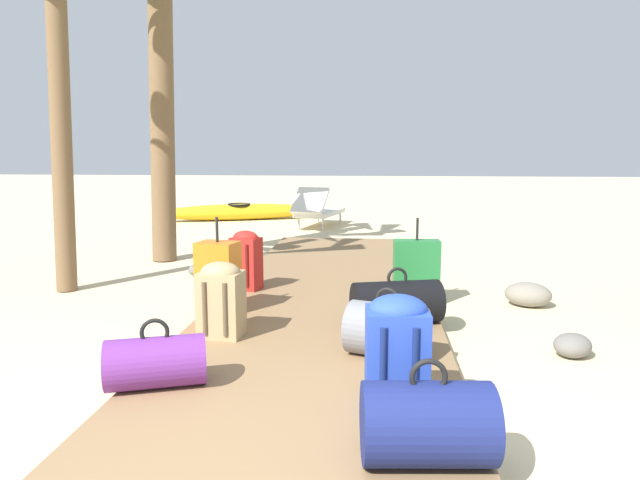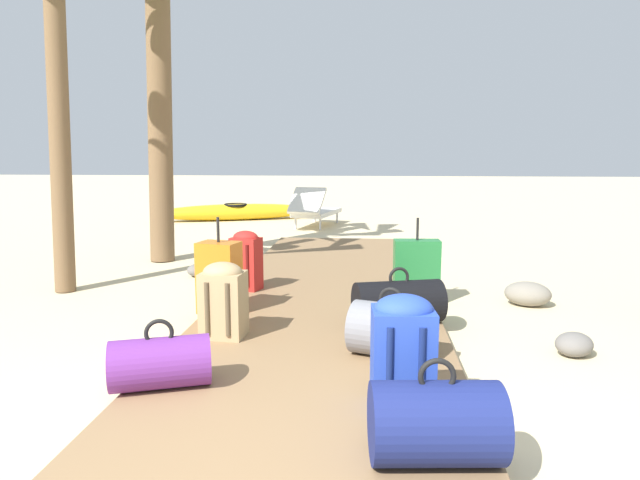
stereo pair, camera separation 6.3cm
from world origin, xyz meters
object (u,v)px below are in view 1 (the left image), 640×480
backpack_tan (221,297)px  backpack_red (246,259)px  duffel_bag_navy (427,423)px  lounge_chair (318,210)px  suitcase_orange (218,277)px  duffel_bag_grey (387,330)px  kayak (239,212)px  duffel_bag_purple (156,362)px  duffel_bag_black (397,302)px  backpack_blue (397,350)px  suitcase_green (416,268)px

backpack_tan → backpack_red: bearing=95.7°
duffel_bag_navy → lounge_chair: 8.46m
backpack_red → suitcase_orange: 0.81m
suitcase_orange → duffel_bag_grey: bearing=-33.7°
backpack_red → kayak: (-1.60, 6.29, -0.21)m
duffel_bag_grey → lounge_chair: size_ratio=0.36×
duffel_bag_purple → duffel_bag_black: duffel_bag_black is taller
duffel_bag_purple → suitcase_orange: bearing=92.4°
duffel_bag_grey → duffel_bag_purple: size_ratio=0.96×
duffel_bag_black → kayak: bearing=112.6°
duffel_bag_black → kayak: (-3.02, 7.27, -0.08)m
lounge_chair → suitcase_orange: bearing=-92.0°
backpack_blue → kayak: 9.28m
duffel_bag_grey → duffel_bag_purple: 1.46m
duffel_bag_purple → suitcase_green: bearing=54.3°
suitcase_orange → duffel_bag_navy: (1.53, -2.20, -0.12)m
suitcase_orange → duffel_bag_black: 1.49m
duffel_bag_grey → backpack_red: bearing=127.7°
suitcase_orange → lounge_chair: suitcase_orange is taller
duffel_bag_navy → kayak: bearing=108.3°
suitcase_orange → duffel_bag_navy: size_ratio=1.37×
backpack_red → backpack_blue: bearing=-61.4°
suitcase_green → suitcase_orange: suitcase_orange is taller
duffel_bag_navy → kayak: size_ratio=0.17×
backpack_blue → backpack_tan: (-1.22, 1.08, -0.03)m
suitcase_orange → lounge_chair: (0.22, 6.15, -0.05)m
backpack_red → lounge_chair: lounge_chair is taller
duffel_bag_purple → duffel_bag_grey: bearing=25.0°
duffel_bag_purple → duffel_bag_navy: 1.61m
suitcase_green → backpack_tan: suitcase_green is taller
duffel_bag_purple → duffel_bag_navy: size_ratio=1.05×
backpack_red → suitcase_green: bearing=-2.8°
duffel_bag_grey → suitcase_orange: bearing=146.3°
suitcase_green → duffel_bag_grey: (-0.30, -1.65, -0.08)m
suitcase_green → backpack_tan: bearing=-138.0°
suitcase_green → lounge_chair: (-1.47, 5.43, -0.01)m
suitcase_orange → kayak: size_ratio=0.24×
backpack_blue → lounge_chair: size_ratio=0.37×
backpack_tan → duffel_bag_navy: 2.08m
backpack_red → kayak: size_ratio=0.17×
backpack_red → duffel_bag_black: bearing=-34.7°
backpack_blue → duffel_bag_purple: 1.37m
lounge_chair → kayak: size_ratio=0.49×
suitcase_green → duffel_bag_navy: size_ratio=1.24×
lounge_chair → suitcase_green: bearing=-74.8°
duffel_bag_black → duffel_bag_navy: 2.02m
backpack_tan → suitcase_green: bearing=42.0°
backpack_red → backpack_tan: bearing=-84.3°
duffel_bag_grey → lounge_chair: 7.18m
backpack_blue → suitcase_green: 2.44m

